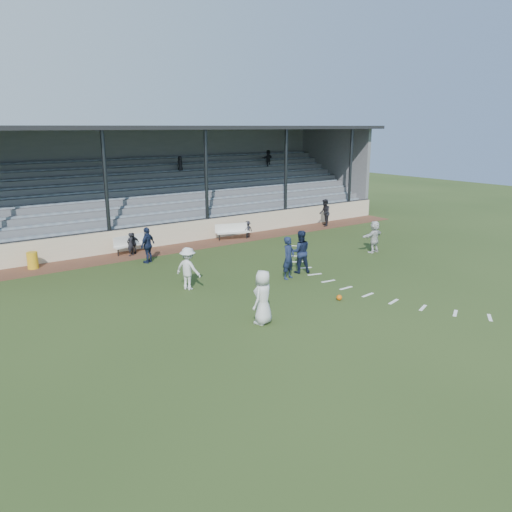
{
  "coord_description": "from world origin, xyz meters",
  "views": [
    {
      "loc": [
        -11.82,
        -13.91,
        6.57
      ],
      "look_at": [
        0.0,
        2.5,
        1.3
      ],
      "focal_mm": 35.0,
      "sensor_mm": 36.0,
      "label": 1
    }
  ],
  "objects": [
    {
      "name": "bench_left",
      "position": [
        -2.14,
        10.97,
        0.58
      ],
      "size": [
        2.04,
        0.87,
        0.95
      ],
      "rotation": [
        0.0,
        0.0,
        0.22
      ],
      "color": "silver",
      "rests_on": "cinder_track"
    },
    {
      "name": "player_white_lead",
      "position": [
        -2.25,
        -1.02,
        0.94
      ],
      "size": [
        1.09,
        0.93,
        1.89
      ],
      "primitive_type": "imported",
      "rotation": [
        0.0,
        0.0,
        3.58
      ],
      "color": "silver",
      "rests_on": "ground"
    },
    {
      "name": "player_navy_lead",
      "position": [
        1.77,
        2.49,
        0.95
      ],
      "size": [
        0.8,
        0.66,
        1.89
      ],
      "primitive_type": "imported",
      "rotation": [
        0.0,
        0.0,
        0.34
      ],
      "color": "#151F3B",
      "rests_on": "ground"
    },
    {
      "name": "player_white_back",
      "position": [
        8.52,
        3.51,
        0.85
      ],
      "size": [
        1.64,
        0.7,
        1.71
      ],
      "primitive_type": "imported",
      "rotation": [
        0.0,
        0.0,
        3.27
      ],
      "color": "silver",
      "rests_on": "ground"
    },
    {
      "name": "cinder_track",
      "position": [
        0.0,
        10.5,
        0.01
      ],
      "size": [
        34.0,
        2.0,
        0.02
      ],
      "primitive_type": "cube",
      "color": "#563122",
      "rests_on": "ground"
    },
    {
      "name": "player_navy_wing",
      "position": [
        -2.18,
        8.62,
        0.9
      ],
      "size": [
        1.12,
        0.92,
        1.79
      ],
      "primitive_type": "imported",
      "rotation": [
        0.0,
        0.0,
        3.69
      ],
      "color": "#151F3B",
      "rests_on": "ground"
    },
    {
      "name": "trash_bin",
      "position": [
        -7.1,
        10.77,
        0.42
      ],
      "size": [
        0.5,
        0.5,
        0.8
      ],
      "primitive_type": "cylinder",
      "color": "gold",
      "rests_on": "cinder_track"
    },
    {
      "name": "grandstand",
      "position": [
        0.01,
        16.26,
        2.2
      ],
      "size": [
        34.6,
        9.0,
        6.61
      ],
      "color": "slate",
      "rests_on": "ground"
    },
    {
      "name": "bench_right",
      "position": [
        4.03,
        10.55,
        0.58
      ],
      "size": [
        2.03,
        1.02,
        0.95
      ],
      "rotation": [
        0.0,
        0.0,
        -0.29
      ],
      "color": "silver",
      "rests_on": "cinder_track"
    },
    {
      "name": "sub_left_near",
      "position": [
        -2.39,
        10.35,
        0.63
      ],
      "size": [
        0.53,
        0.45,
        1.22
      ],
      "primitive_type": "imported",
      "rotation": [
        0.0,
        0.0,
        3.57
      ],
      "color": "black",
      "rests_on": "cinder_track"
    },
    {
      "name": "football",
      "position": [
        1.55,
        -0.9,
        0.11
      ],
      "size": [
        0.22,
        0.22,
        0.22
      ],
      "primitive_type": "sphere",
      "color": "#D95E0C",
      "rests_on": "ground"
    },
    {
      "name": "official",
      "position": [
        11.36,
        10.35,
        0.93
      ],
      "size": [
        1.09,
        1.12,
        1.82
      ],
      "primitive_type": "imported",
      "rotation": [
        0.0,
        0.0,
        4.02
      ],
      "color": "black",
      "rests_on": "cinder_track"
    },
    {
      "name": "ground",
      "position": [
        0.0,
        0.0,
        0.0
      ],
      "size": [
        90.0,
        90.0,
        0.0
      ],
      "primitive_type": "plane",
      "color": "#2A3D18",
      "rests_on": "ground"
    },
    {
      "name": "player_navy_mid",
      "position": [
        2.79,
        2.9,
        0.99
      ],
      "size": [
        1.2,
        1.11,
        1.99
      ],
      "primitive_type": "imported",
      "rotation": [
        0.0,
        0.0,
        2.67
      ],
      "color": "#151F3B",
      "rests_on": "ground"
    },
    {
      "name": "retaining_wall",
      "position": [
        0.0,
        11.55,
        0.6
      ],
      "size": [
        34.0,
        0.18,
        1.2
      ],
      "primitive_type": "cube",
      "color": "beige",
      "rests_on": "ground"
    },
    {
      "name": "penalty_arc",
      "position": [
        4.12,
        0.0,
        0.01
      ],
      "size": [
        3.89,
        14.63,
        0.01
      ],
      "color": "white",
      "rests_on": "ground"
    },
    {
      "name": "player_white_wing",
      "position": [
        -2.56,
        3.74,
        0.89
      ],
      "size": [
        1.09,
        1.32,
        1.78
      ],
      "primitive_type": "imported",
      "rotation": [
        0.0,
        0.0,
        2.02
      ],
      "color": "silver",
      "rests_on": "ground"
    },
    {
      "name": "sub_right",
      "position": [
        5.09,
        10.42,
        0.53
      ],
      "size": [
        0.68,
        0.42,
        1.01
      ],
      "primitive_type": "imported",
      "rotation": [
        0.0,
        0.0,
        3.22
      ],
      "color": "black",
      "rests_on": "cinder_track"
    },
    {
      "name": "sub_left_far",
      "position": [
        -2.11,
        10.63,
        0.59
      ],
      "size": [
        0.7,
        0.35,
        1.14
      ],
      "primitive_type": "imported",
      "rotation": [
        0.0,
        0.0,
        3.26
      ],
      "color": "black",
      "rests_on": "cinder_track"
    }
  ]
}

